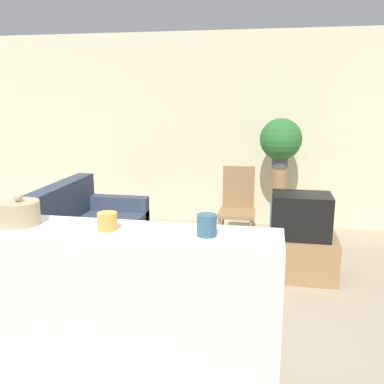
{
  "coord_description": "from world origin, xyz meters",
  "views": [
    {
      "loc": [
        1.03,
        -2.67,
        1.85
      ],
      "look_at": [
        0.23,
        1.62,
        0.85
      ],
      "focal_mm": 40.0,
      "sensor_mm": 36.0,
      "label": 1
    }
  ],
  "objects_px": {
    "television": "(300,215)",
    "potted_plant": "(281,140)",
    "couch": "(74,247)",
    "wooden_chair": "(237,204)",
    "decorative_bowl": "(20,213)"
  },
  "relations": [
    {
      "from": "decorative_bowl",
      "to": "television",
      "type": "bearing_deg",
      "value": 47.38
    },
    {
      "from": "potted_plant",
      "to": "couch",
      "type": "bearing_deg",
      "value": -140.63
    },
    {
      "from": "couch",
      "to": "wooden_chair",
      "type": "height_order",
      "value": "wooden_chair"
    },
    {
      "from": "wooden_chair",
      "to": "potted_plant",
      "type": "relative_size",
      "value": 1.52
    },
    {
      "from": "couch",
      "to": "television",
      "type": "distance_m",
      "value": 2.35
    },
    {
      "from": "television",
      "to": "potted_plant",
      "type": "xyz_separation_m",
      "value": [
        -0.2,
        1.34,
        0.62
      ]
    },
    {
      "from": "television",
      "to": "decorative_bowl",
      "type": "xyz_separation_m",
      "value": [
        -1.83,
        -1.98,
        0.48
      ]
    },
    {
      "from": "potted_plant",
      "to": "decorative_bowl",
      "type": "relative_size",
      "value": 2.61
    },
    {
      "from": "potted_plant",
      "to": "decorative_bowl",
      "type": "distance_m",
      "value": 3.7
    },
    {
      "from": "television",
      "to": "wooden_chair",
      "type": "height_order",
      "value": "wooden_chair"
    },
    {
      "from": "wooden_chair",
      "to": "television",
      "type": "bearing_deg",
      "value": -52.05
    },
    {
      "from": "couch",
      "to": "wooden_chair",
      "type": "distance_m",
      "value": 2.05
    },
    {
      "from": "wooden_chair",
      "to": "decorative_bowl",
      "type": "relative_size",
      "value": 3.98
    },
    {
      "from": "couch",
      "to": "potted_plant",
      "type": "bearing_deg",
      "value": 39.37
    },
    {
      "from": "decorative_bowl",
      "to": "potted_plant",
      "type": "bearing_deg",
      "value": 63.9
    }
  ]
}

